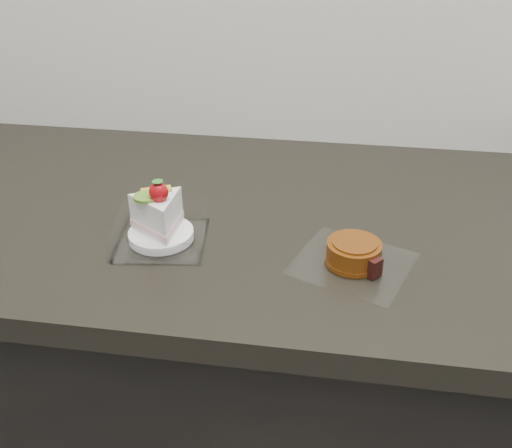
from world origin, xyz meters
TOP-DOWN VIEW (x-y plane):
  - counter at (0.00, 1.69)m, footprint 2.04×0.64m
  - cake_tray at (-0.27, 1.57)m, footprint 0.15×0.15m
  - mooncake_wrap at (0.02, 1.56)m, footprint 0.20×0.19m

SIDE VIEW (x-z plane):
  - counter at x=0.00m, z-range 0.00..0.90m
  - mooncake_wrap at x=0.02m, z-range 0.90..0.93m
  - cake_tray at x=-0.27m, z-range 0.88..0.98m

